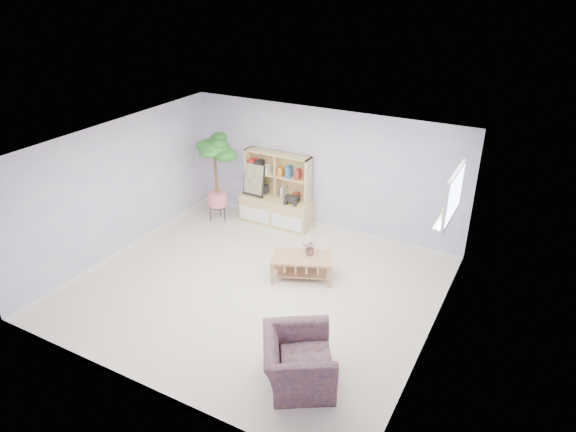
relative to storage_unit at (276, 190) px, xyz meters
The scene contains 14 objects.
floor 2.52m from the storage_unit, 68.33° to the right, with size 5.50×5.00×0.01m, color beige.
ceiling 2.93m from the storage_unit, 68.33° to the right, with size 5.50×5.00×0.01m, color white.
walls 2.46m from the storage_unit, 68.33° to the right, with size 5.51×5.01×2.40m.
baseboard 2.51m from the storage_unit, 68.33° to the right, with size 5.50×5.00×0.10m, color white, non-canonical shape.
window 4.17m from the storage_unit, 24.37° to the right, with size 0.10×0.98×0.68m, color silver, non-canonical shape.
window_sill 4.03m from the storage_unit, 24.73° to the right, with size 0.14×1.00×0.04m, color white.
storage_unit is the anchor object (origin of this frame).
poster 0.48m from the storage_unit, behind, with size 0.48×0.11×0.67m, color yellow, non-canonical shape.
toy_truck 0.41m from the storage_unit, ahead, with size 0.34×0.24×0.18m, color black, non-canonical shape.
coffee_table 2.14m from the storage_unit, 48.38° to the right, with size 0.99×0.54×0.40m, color #A56C4C, non-canonical shape.
table_plant 2.06m from the storage_unit, 44.30° to the right, with size 0.23×0.20×0.26m, color #25692E.
floor_tree 1.20m from the storage_unit, 158.65° to the right, with size 0.66×0.66×1.80m, color #216628, non-canonical shape.
armchair 4.42m from the storage_unit, 56.87° to the right, with size 0.98×0.85×0.73m, color #182343.
sill_plant 4.09m from the storage_unit, 25.64° to the right, with size 0.12×0.10×0.22m, color #216628.
Camera 1 is at (3.73, -5.81, 4.68)m, focal length 32.00 mm.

